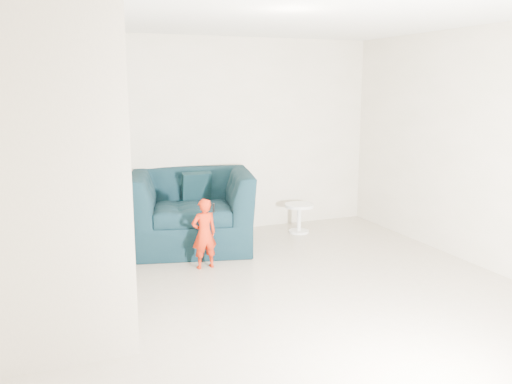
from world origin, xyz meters
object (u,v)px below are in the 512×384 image
Objects in this scene: side_table at (299,213)px; staircase at (58,212)px; armchair at (192,210)px; toddler at (204,234)px.

staircase is (-3.21, -1.67, 0.67)m from side_table.
side_table is at bearing 17.19° from armchair.
staircase reaches higher than side_table.
side_table is (1.67, 0.96, -0.13)m from toddler.
armchair is 3.65× the size of side_table.
staircase is at bearing -122.43° from armchair.
toddler is (-0.09, -0.86, -0.08)m from armchair.
staircase is (-1.64, -1.57, 0.46)m from armchair.
toddler is 1.96× the size of side_table.
armchair is at bearing -101.56° from toddler.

